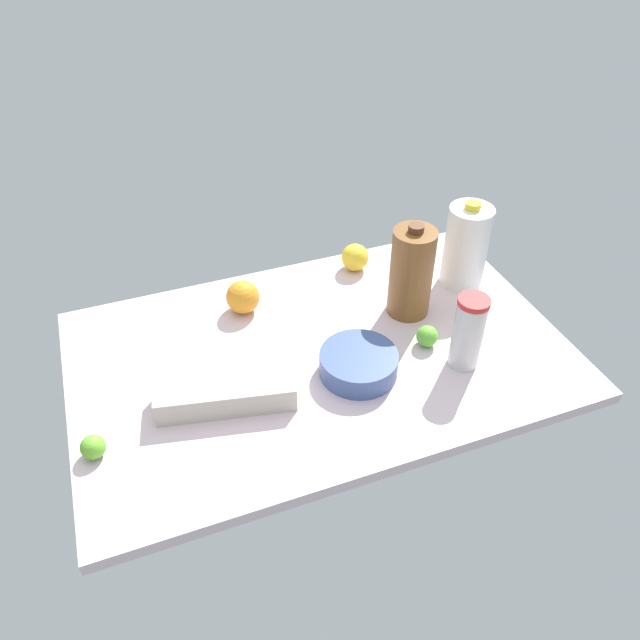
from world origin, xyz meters
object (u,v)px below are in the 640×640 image
at_px(egg_carton, 226,393).
at_px(milk_jug, 466,246).
at_px(lime_near_front, 93,447).
at_px(lime_beside_bowl, 457,250).
at_px(lime_far_back, 427,336).
at_px(mixing_bowl, 359,364).
at_px(lemon_by_jug, 355,257).
at_px(orange_loose, 243,297).
at_px(chocolate_milk_jug, 411,272).
at_px(tumbler_cup, 468,332).

bearing_deg(egg_carton, milk_jug, -151.62).
bearing_deg(lime_near_front, lime_beside_bowl, -160.60).
bearing_deg(lime_near_front, lime_far_back, -175.35).
height_order(lime_near_front, lime_beside_bowl, same).
bearing_deg(lime_far_back, mixing_bowl, 9.17).
bearing_deg(mixing_bowl, lemon_by_jug, -111.95).
bearing_deg(orange_loose, chocolate_milk_jug, 159.48).
distance_m(egg_carton, tumbler_cup, 0.57).
relative_size(egg_carton, milk_jug, 1.23).
height_order(lime_far_back, lime_near_front, lime_far_back).
xyz_separation_m(orange_loose, lemon_by_jug, (-0.35, -0.07, -0.01)).
bearing_deg(lime_near_front, tumbler_cup, 178.37).
height_order(mixing_bowl, orange_loose, orange_loose).
bearing_deg(orange_loose, lime_beside_bowl, -178.31).
distance_m(mixing_bowl, egg_carton, 0.32).
xyz_separation_m(egg_carton, lemon_by_jug, (-0.48, -0.38, 0.01)).
distance_m(chocolate_milk_jug, lemon_by_jug, 0.25).
relative_size(orange_loose, lime_far_back, 1.63).
relative_size(lemon_by_jug, lime_near_front, 1.51).
relative_size(tumbler_cup, lime_near_front, 3.72).
height_order(mixing_bowl, lime_near_front, mixing_bowl).
xyz_separation_m(egg_carton, orange_loose, (-0.12, -0.31, 0.01)).
bearing_deg(chocolate_milk_jug, lime_far_back, 82.68).
relative_size(egg_carton, lime_beside_bowl, 5.89).
xyz_separation_m(milk_jug, lemon_by_jug, (0.25, -0.16, -0.08)).
bearing_deg(milk_jug, orange_loose, -8.28).
bearing_deg(tumbler_cup, chocolate_milk_jug, -81.94).
bearing_deg(milk_jug, lime_far_back, 43.25).
distance_m(tumbler_cup, lemon_by_jug, 0.47).
xyz_separation_m(chocolate_milk_jug, lime_far_back, (0.02, 0.14, -0.10)).
bearing_deg(tumbler_cup, mixing_bowl, -13.08).
distance_m(lime_far_back, lime_beside_bowl, 0.41).
distance_m(egg_carton, orange_loose, 0.33).
relative_size(tumbler_cup, orange_loose, 2.19).
xyz_separation_m(lime_far_back, lime_beside_bowl, (-0.27, -0.31, -0.00)).
distance_m(chocolate_milk_jug, orange_loose, 0.44).
xyz_separation_m(lemon_by_jug, lime_far_back, (-0.04, 0.37, -0.01)).
bearing_deg(orange_loose, lemon_by_jug, -168.06).
distance_m(egg_carton, lime_far_back, 0.51).
height_order(egg_carton, lime_far_back, egg_carton).
distance_m(lemon_by_jug, lime_far_back, 0.37).
distance_m(lemon_by_jug, lime_beside_bowl, 0.31).
xyz_separation_m(chocolate_milk_jug, lime_near_front, (0.82, 0.21, -0.10)).
bearing_deg(tumbler_cup, lime_near_front, -1.63).
relative_size(egg_carton, lemon_by_jug, 3.94).
relative_size(egg_carton, tumbler_cup, 1.60).
height_order(milk_jug, orange_loose, milk_jug).
bearing_deg(milk_jug, lime_near_front, 14.79).
relative_size(chocolate_milk_jug, lime_near_front, 5.02).
bearing_deg(orange_loose, milk_jug, 171.72).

